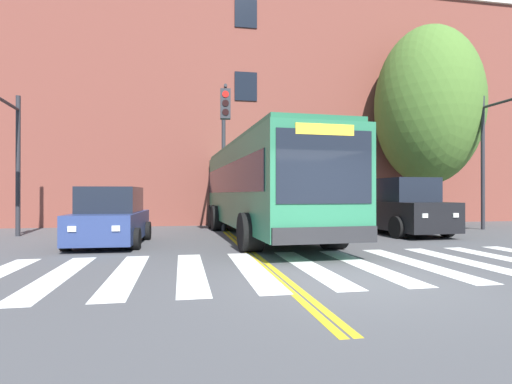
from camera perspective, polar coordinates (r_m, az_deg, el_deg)
name	(u,v)px	position (r m, az deg, el deg)	size (l,w,h in m)	color
ground_plane	(356,281)	(7.34, 14.04, -12.20)	(120.00, 120.00, 0.00)	#4C4C4F
crosswalk	(338,266)	(8.69, 11.58, -10.31)	(16.36, 4.27, 0.01)	white
lane_line_yellow_inner	(213,221)	(22.04, -6.22, -4.21)	(0.12, 36.00, 0.01)	gold
lane_line_yellow_outer	(215,221)	(22.05, -5.81, -4.21)	(0.12, 36.00, 0.01)	gold
city_bus	(261,186)	(14.24, 0.68, 0.88)	(3.27, 11.71, 3.28)	#28704C
car_navy_near_lane	(111,218)	(12.68, -20.01, -3.53)	(2.14, 3.91, 1.72)	navy
car_black_far_lane	(397,207)	(16.19, 19.53, -2.08)	(2.31, 4.94, 2.10)	black
car_white_behind_bus	(226,206)	(23.09, -4.34, -2.00)	(2.36, 4.77, 1.82)	white
traffic_light_far_corner	(6,140)	(15.67, -32.07, 6.35)	(0.41, 2.79, 5.04)	#28282D
traffic_light_overhead	(224,135)	(15.16, -4.56, 8.08)	(0.49, 3.01, 5.62)	#28282D
street_tree_curbside_large	(428,106)	(21.28, 23.33, 11.21)	(6.09, 6.48, 9.56)	#4C3D2D
building_facade	(236,109)	(23.33, -2.83, 11.78)	(39.97, 7.00, 12.76)	brown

